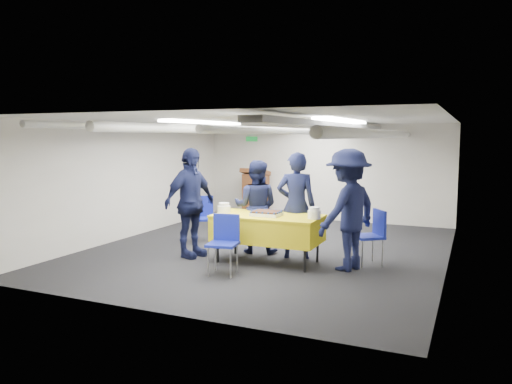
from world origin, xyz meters
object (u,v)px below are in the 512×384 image
(chair_near, at_px, (224,238))
(chair_left, at_px, (203,214))
(sheet_cake, at_px, (266,213))
(sailor_a, at_px, (296,205))
(chair_right, at_px, (373,231))
(sailor_b, at_px, (256,207))
(sailor_d, at_px, (348,210))
(podium, at_px, (256,194))
(sailor_c, at_px, (190,203))
(serving_table, at_px, (268,228))

(chair_near, relative_size, chair_left, 1.00)
(sheet_cake, xyz_separation_m, sailor_a, (0.30, 0.56, 0.07))
(chair_near, xyz_separation_m, chair_right, (1.92, 1.38, 0.00))
(chair_near, xyz_separation_m, sailor_a, (0.66, 1.32, 0.35))
(sheet_cake, distance_m, chair_near, 0.88)
(sailor_b, bearing_deg, chair_left, -30.04)
(chair_right, distance_m, chair_left, 3.36)
(sailor_a, bearing_deg, sheet_cake, 43.40)
(chair_near, bearing_deg, sailor_d, 29.84)
(podium, bearing_deg, chair_left, -86.72)
(sailor_c, bearing_deg, sheet_cake, -71.91)
(serving_table, relative_size, sailor_c, 0.93)
(sheet_cake, height_order, chair_near, chair_near)
(serving_table, distance_m, podium, 4.36)
(chair_right, distance_m, sailor_a, 1.31)
(serving_table, height_order, sailor_d, sailor_d)
(chair_left, height_order, sailor_c, sailor_c)
(sailor_c, xyz_separation_m, sailor_d, (2.60, 0.26, 0.00))
(serving_table, height_order, sailor_b, sailor_b)
(chair_left, bearing_deg, sailor_c, -69.95)
(podium, xyz_separation_m, sailor_b, (1.48, -3.34, 0.19))
(chair_left, relative_size, sailor_d, 0.47)
(sailor_a, bearing_deg, serving_table, 39.19)
(chair_left, xyz_separation_m, sailor_a, (2.07, -0.53, 0.35))
(sheet_cake, bearing_deg, chair_left, 148.50)
(chair_left, distance_m, sailor_a, 2.17)
(serving_table, relative_size, chair_right, 1.96)
(serving_table, bearing_deg, sailor_c, -173.05)
(chair_left, height_order, sailor_a, sailor_a)
(serving_table, bearing_deg, sailor_b, 128.84)
(chair_right, relative_size, sailor_b, 0.54)
(sheet_cake, relative_size, podium, 0.37)
(sheet_cake, xyz_separation_m, sailor_b, (-0.46, 0.64, -0.00))
(podium, relative_size, sailor_c, 0.68)
(sailor_b, bearing_deg, chair_right, 168.61)
(serving_table, xyz_separation_m, sailor_c, (-1.33, -0.16, 0.36))
(serving_table, height_order, sheet_cake, sheet_cake)
(sailor_a, bearing_deg, chair_right, 164.43)
(sailor_a, relative_size, sailor_b, 1.09)
(sailor_d, bearing_deg, podium, -116.49)
(serving_table, height_order, chair_left, chair_left)
(podium, bearing_deg, sailor_d, -49.97)
(serving_table, height_order, podium, podium)
(serving_table, relative_size, chair_left, 1.96)
(chair_near, bearing_deg, sheet_cake, 64.80)
(sheet_cake, xyz_separation_m, chair_near, (-0.36, -0.76, -0.28))
(chair_left, bearing_deg, sailor_a, -14.25)
(chair_right, bearing_deg, podium, 136.23)
(chair_right, relative_size, sailor_a, 0.49)
(sailor_d, bearing_deg, sailor_c, -60.84)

